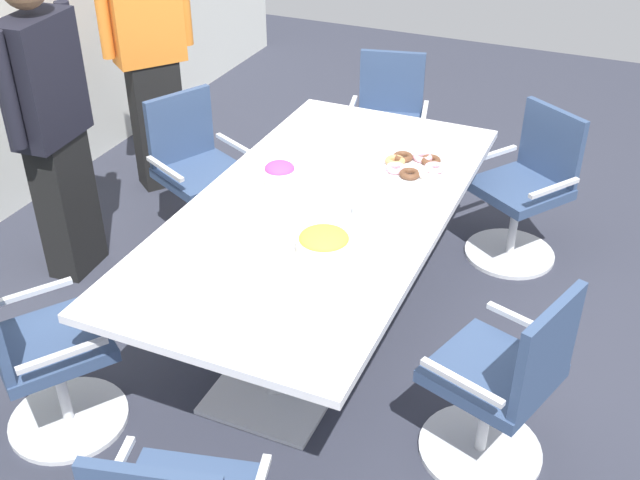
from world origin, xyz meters
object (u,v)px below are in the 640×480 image
Objects in this scene: office_chair_2 at (525,195)px; office_chair_4 at (198,179)px; office_chair_3 at (387,131)px; donut_platter at (414,166)px; napkin_pile at (355,134)px; office_chair_5 at (41,358)px; person_standing_2 at (149,47)px; office_chair_1 at (502,389)px; snack_bowl_chips_yellow at (324,243)px; person_standing_1 at (51,124)px; plate_stack at (377,210)px; conference_table at (320,227)px; snack_bowl_candy_mix at (280,173)px.

office_chair_4 is at bearing 51.99° from office_chair_2.
office_chair_4 is (-1.13, 0.82, 0.00)m from office_chair_3.
napkin_pile reaches higher than donut_platter.
person_standing_2 is (2.20, 0.86, 0.58)m from office_chair_5.
snack_bowl_chips_yellow is at bearing 97.83° from office_chair_1.
person_standing_1 is 7.56× the size of plate_stack.
conference_table is 0.64m from donut_platter.
office_chair_1 is at bearing 96.33° from person_standing_2.
office_chair_5 is 1.44m from snack_bowl_candy_mix.
office_chair_1 is at bearing -117.03° from conference_table.
plate_stack is (-1.03, -1.96, -0.21)m from person_standing_2.
office_chair_4 is 1.40m from donut_platter.
person_standing_1 is (-0.59, 0.51, 0.51)m from office_chair_4.
office_chair_5 is 3.65× the size of snack_bowl_chips_yellow.
office_chair_5 reaches higher than conference_table.
snack_bowl_candy_mix is at bearing 125.01° from donut_platter.
plate_stack is at bearing 81.29° from office_chair_5.
snack_bowl_candy_mix is at bearing 74.75° from office_chair_3.
person_standing_2 reaches higher than snack_bowl_candy_mix.
snack_bowl_candy_mix is (0.19, -1.27, -0.12)m from person_standing_1.
person_standing_1 is at bearing 79.49° from snack_bowl_chips_yellow.
conference_table is 1.70m from office_chair_3.
person_standing_2 reaches higher than person_standing_1.
snack_bowl_chips_yellow is at bearing -154.07° from conference_table.
conference_table is at bearing 88.43° from office_chair_4.
snack_bowl_chips_yellow is at bearing 89.01° from person_standing_2.
conference_table is 1.29× the size of person_standing_2.
person_standing_1 reaches higher than office_chair_1.
plate_stack is 1.60× the size of napkin_pile.
napkin_pile is (0.80, -1.44, -0.13)m from person_standing_1.
office_chair_5 is (-0.61, 1.86, 0.00)m from office_chair_1.
donut_platter is at bearing 115.94° from office_chair_4.
office_chair_3 is 2.12m from snack_bowl_chips_yellow.
conference_table is 16.53× the size of napkin_pile.
office_chair_5 is at bearing 65.04° from office_chair_3.
snack_bowl_candy_mix is at bearing 101.88° from office_chair_5.
person_standing_2 reaches higher than office_chair_3.
office_chair_3 reaches higher than snack_bowl_candy_mix.
office_chair_2 and office_chair_3 have the same top height.
office_chair_1 is at bearing 132.02° from office_chair_2.
office_chair_4 is 0.95m from snack_bowl_candy_mix.
donut_platter is (0.00, -1.35, 0.37)m from office_chair_4.
office_chair_3 is 6.27× the size of napkin_pile.
office_chair_3 is at bearing 7.17° from napkin_pile.
office_chair_1 reaches higher than plate_stack.
donut_platter is 2.22× the size of napkin_pile.
office_chair_1 is 3.65× the size of snack_bowl_chips_yellow.
donut_platter is at bearing 53.02° from office_chair_1.
person_standing_2 is at bearing 75.39° from donut_platter.
snack_bowl_candy_mix is 0.69× the size of snack_bowl_chips_yellow.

